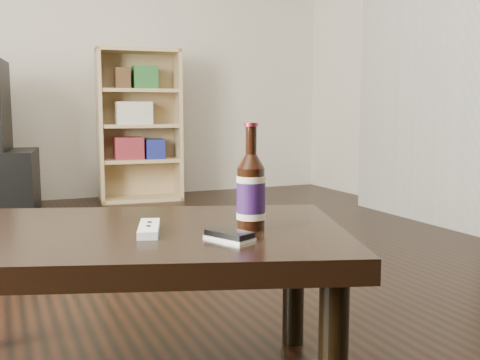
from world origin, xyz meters
name	(u,v)px	position (x,y,z in m)	size (l,w,h in m)	color
floor	(112,343)	(0.00, 0.00, -0.01)	(5.00, 6.00, 0.01)	black
wall_back	(33,28)	(0.00, 3.01, 1.35)	(5.00, 0.02, 2.70)	beige
chimney_breast	(438,12)	(2.35, 1.20, 1.35)	(0.30, 1.20, 2.70)	silver
bookshelf	(138,123)	(0.74, 2.72, 0.62)	(0.67, 0.35, 1.19)	tan
coffee_table	(120,251)	(-0.03, -0.31, 0.37)	(1.28, 0.99, 0.42)	black
beer_bottle	(251,192)	(0.28, -0.44, 0.52)	(0.08, 0.08, 0.27)	black
phone	(229,235)	(0.18, -0.52, 0.43)	(0.10, 0.13, 0.02)	silver
remote	(149,229)	(0.03, -0.38, 0.43)	(0.10, 0.18, 0.02)	silver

